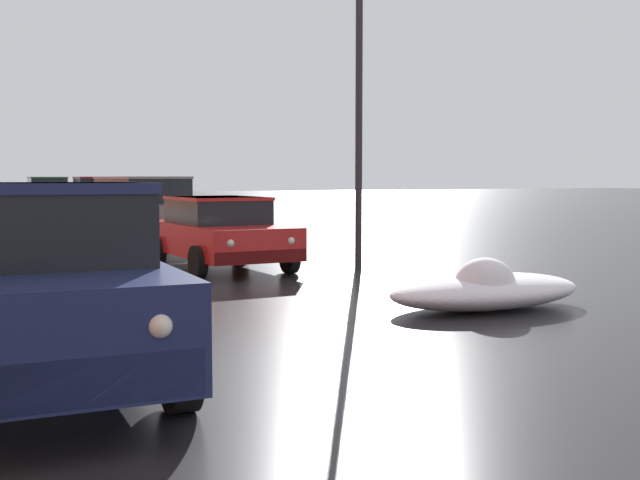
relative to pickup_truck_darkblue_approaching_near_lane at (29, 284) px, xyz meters
name	(u,v)px	position (x,y,z in m)	size (l,w,h in m)	color
snow_bank_along_left_kerb	(486,290)	(6.05, 1.44, -0.62)	(2.99, 1.44, 0.72)	white
pickup_truck_darkblue_approaching_near_lane	(29,284)	(0.00, 0.00, 0.00)	(2.29, 4.92, 1.76)	navy
sedan_red_parked_kerbside_close	(220,231)	(4.33, 7.53, -0.13)	(2.09, 4.02, 1.42)	red
suv_grey_parked_kerbside_mid	(142,208)	(4.25, 13.53, 0.11)	(2.36, 4.73, 1.82)	slate
suv_maroon_parked_far_down_block	(103,202)	(4.41, 19.66, 0.11)	(2.40, 4.56, 1.82)	maroon
sedan_white_queued_behind_truck	(74,203)	(4.45, 25.71, -0.13)	(2.08, 4.37, 1.42)	silver
suv_green_at_far_intersection	(47,194)	(4.27, 32.32, 0.11)	(2.24, 4.69, 1.82)	#1E5633
street_lamp_post	(359,103)	(6.93, 6.63, 2.38)	(0.44, 0.24, 5.81)	#28282D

